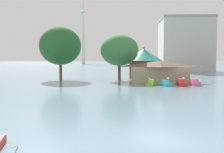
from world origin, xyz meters
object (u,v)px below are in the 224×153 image
Objects in this scene: pedal_boat_red at (181,83)px; background_building_block at (185,45)px; green_roof_pavilion at (144,62)px; pedal_boat_pink at (195,83)px; pedal_boat_lime at (151,83)px; boathouse at (159,71)px; shoreline_tree_tall_left at (60,46)px; distant_broadcast_tower at (83,23)px; pedal_boat_cyan at (166,83)px; shoreline_tree_mid at (119,50)px.

background_building_block is (16.00, 65.83, 11.46)m from pedal_boat_red.
pedal_boat_red is 20.28m from green_roof_pavilion.
background_building_block is at bearing 64.90° from green_roof_pavilion.
pedal_boat_red is 2.87m from pedal_boat_pink.
background_building_block reaches higher than pedal_boat_lime.
pedal_boat_pink reaches higher than pedal_boat_lime.
boathouse is 63.02m from background_building_block.
distant_broadcast_tower reaches higher than shoreline_tree_tall_left.
pedal_boat_red is at bearing -103.66° from background_building_block.
distant_broadcast_tower reaches higher than green_roof_pavilion.
pedal_boat_red is at bearing -75.99° from distant_broadcast_tower.
boathouse is at bearing -15.87° from shoreline_tree_tall_left.
distant_broadcast_tower reaches higher than pedal_boat_cyan.
pedal_boat_cyan is at bearing -76.65° from distant_broadcast_tower.
pedal_boat_lime is 26.56m from shoreline_tree_tall_left.
green_roof_pavilion is at bearing -76.27° from distant_broadcast_tower.
shoreline_tree_mid is at bearing -132.78° from pedal_boat_lime.
pedal_boat_red is 7.78m from boathouse.
shoreline_tree_tall_left reaches higher than pedal_boat_cyan.
shoreline_tree_tall_left is 0.56× the size of background_building_block.
pedal_boat_red is 0.24× the size of shoreline_tree_mid.
green_roof_pavilion is 0.08× the size of distant_broadcast_tower.
shoreline_tree_mid reaches higher than pedal_boat_pink.
pedal_boat_lime is 1.04× the size of pedal_boat_cyan.
background_building_block is 0.17× the size of distant_broadcast_tower.
pedal_boat_pink is at bearing -43.11° from boathouse.
distant_broadcast_tower is at bearing -148.86° from pedal_boat_lime.
background_building_block is at bearing -67.26° from distant_broadcast_tower.
green_roof_pavilion reaches higher than pedal_boat_pink.
shoreline_tree_mid is (-12.43, 12.43, 6.90)m from pedal_boat_red.
green_roof_pavilion is 0.77× the size of shoreline_tree_tall_left.
shoreline_tree_mid is at bearing -141.95° from pedal_boat_red.
boathouse reaches higher than pedal_boat_cyan.
shoreline_tree_tall_left is (-23.99, 6.82, 6.09)m from boathouse.
boathouse is 0.98× the size of shoreline_tree_tall_left.
shoreline_tree_mid is (-6.61, 11.98, 6.98)m from pedal_boat_lime.
pedal_boat_cyan is 19.87m from green_roof_pavilion.
background_building_block is (21.95, 46.86, 7.43)m from green_roof_pavilion.
pedal_boat_cyan is 0.27× the size of green_roof_pavilion.
pedal_boat_red reaches higher than pedal_boat_lime.
pedal_boat_red is 1.10× the size of pedal_boat_pink.
shoreline_tree_mid is 253.85m from distant_broadcast_tower.
pedal_boat_lime is at bearing -95.16° from pedal_boat_pink.
boathouse is at bearing -76.39° from distant_broadcast_tower.
pedal_boat_cyan reaches higher than pedal_boat_lime.
background_building_block reaches higher than shoreline_tree_mid.
background_building_block is (21.82, 65.38, 11.54)m from pedal_boat_lime.
pedal_boat_red is (3.09, 0.26, 0.07)m from pedal_boat_cyan.
boathouse is at bearing -78.71° from green_roof_pavilion.
background_building_block is (43.48, 52.35, 3.39)m from shoreline_tree_tall_left.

